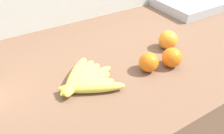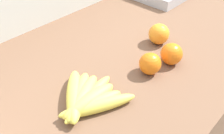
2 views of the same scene
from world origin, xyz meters
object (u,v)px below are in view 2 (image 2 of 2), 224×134
at_px(orange_back_right, 159,34).
at_px(orange_back_left, 150,64).
at_px(banana_bunch, 86,99).
at_px(orange_center, 171,54).

height_order(orange_back_right, orange_back_left, orange_back_right).
distance_m(banana_bunch, orange_back_left, 0.23).
height_order(banana_bunch, orange_center, orange_center).
bearing_deg(orange_back_left, orange_center, -13.28).
relative_size(banana_bunch, orange_center, 3.16).
bearing_deg(orange_back_left, orange_back_right, 26.19).
bearing_deg(orange_back_right, banana_bunch, -174.75).
height_order(orange_center, orange_back_left, orange_center).
bearing_deg(orange_back_right, orange_back_left, -153.81).
xyz_separation_m(orange_back_right, orange_center, (-0.07, -0.10, -0.00)).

